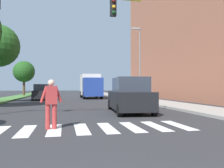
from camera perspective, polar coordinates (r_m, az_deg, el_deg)
ground_plane at (r=30.81m, az=-10.76°, el=-3.45°), size 140.00×140.00×0.00m
crosswalk at (r=8.03m, az=-7.61°, el=-11.01°), size 7.65×2.20×0.01m
median_strip at (r=29.51m, az=-24.43°, el=-3.36°), size 2.43×64.00×0.15m
tree_distant at (r=38.65m, az=-21.12°, el=2.89°), size 3.32×3.32×5.42m
sidewalk_right at (r=29.96m, az=4.13°, el=-3.39°), size 3.00×64.00×0.15m
street_lamp_right at (r=24.15m, az=6.76°, el=6.74°), size 1.02×0.24×7.50m
pedestrian_performer at (r=8.06m, az=-14.96°, el=-4.29°), size 0.75×0.30×1.69m
suv_crossing at (r=12.95m, az=4.38°, el=-3.00°), size 2.29×4.73×1.97m
sedan_midblock at (r=26.58m, az=-17.13°, el=-2.10°), size 2.13×4.64×1.76m
sedan_distant at (r=37.66m, az=-5.92°, el=-1.75°), size 2.22×4.51×1.75m
truck_box_delivery at (r=29.66m, az=-5.35°, el=-0.40°), size 2.40×6.20×3.10m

